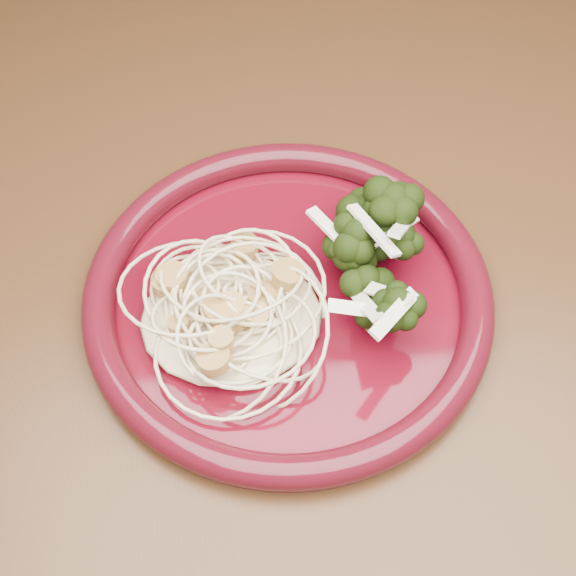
# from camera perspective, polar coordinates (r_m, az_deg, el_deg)

# --- Properties ---
(dining_table) EXTENTS (1.20, 0.80, 0.75)m
(dining_table) POSITION_cam_1_polar(r_m,az_deg,el_deg) (0.69, -1.46, -2.48)
(dining_table) COLOR #472814
(dining_table) RESTS_ON ground
(dinner_plate) EXTENTS (0.38, 0.38, 0.02)m
(dinner_plate) POSITION_cam_1_polar(r_m,az_deg,el_deg) (0.58, 0.00, -0.53)
(dinner_plate) COLOR #4B0611
(dinner_plate) RESTS_ON dining_table
(spaghetti_pile) EXTENTS (0.16, 0.15, 0.03)m
(spaghetti_pile) POSITION_cam_1_polar(r_m,az_deg,el_deg) (0.56, -4.11, -1.63)
(spaghetti_pile) COLOR beige
(spaghetti_pile) RESTS_ON dinner_plate
(scallop_cluster) EXTENTS (0.14, 0.14, 0.04)m
(scallop_cluster) POSITION_cam_1_polar(r_m,az_deg,el_deg) (0.53, -4.32, 0.35)
(scallop_cluster) COLOR tan
(scallop_cluster) RESTS_ON spaghetti_pile
(broccoli_pile) EXTENTS (0.12, 0.16, 0.05)m
(broccoli_pile) POSITION_cam_1_polar(r_m,az_deg,el_deg) (0.58, 4.86, 2.56)
(broccoli_pile) COLOR black
(broccoli_pile) RESTS_ON dinner_plate
(onion_garnish) EXTENTS (0.08, 0.10, 0.05)m
(onion_garnish) POSITION_cam_1_polar(r_m,az_deg,el_deg) (0.55, 5.07, 4.43)
(onion_garnish) COLOR white
(onion_garnish) RESTS_ON broccoli_pile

